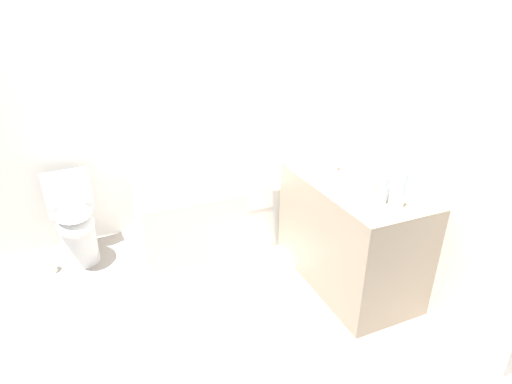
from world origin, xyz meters
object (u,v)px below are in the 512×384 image
water_bottle_3 (383,190)px  water_bottle_1 (401,190)px  bathtub (230,204)px  toilet_paper_roll (49,266)px  sink_faucet (375,178)px  soap_dish (377,195)px  toilet (75,222)px  water_bottle_0 (332,153)px  water_bottle_2 (335,157)px  sink_basin (355,181)px  bath_mat (276,260)px  drinking_glass_1 (393,195)px  drinking_glass_0 (319,160)px

water_bottle_3 → water_bottle_1: bearing=-58.3°
bathtub → toilet_paper_roll: (-1.60, -0.04, -0.24)m
sink_faucet → soap_dish: 0.26m
water_bottle_3 → toilet: bearing=142.9°
water_bottle_0 → soap_dish: size_ratio=2.58×
water_bottle_3 → toilet_paper_roll: 2.68m
water_bottle_2 → water_bottle_3: bearing=-92.3°
toilet → toilet_paper_roll: size_ratio=6.37×
sink_basin → sink_faucet: (0.18, 0.00, -0.01)m
toilet → water_bottle_3: water_bottle_3 is taller
soap_dish → sink_faucet: bearing=54.8°
sink_basin → bath_mat: sink_basin is taller
drinking_glass_1 → soap_dish: 0.11m
bathtub → water_bottle_1: bearing=-67.2°
bathtub → toilet_paper_roll: bathtub is taller
bathtub → toilet_paper_roll: size_ratio=14.16×
toilet → bath_mat: 1.72m
toilet_paper_roll → soap_dish: bearing=-29.7°
sink_faucet → toilet: bearing=151.5°
water_bottle_0 → soap_dish: water_bottle_0 is taller
bathtub → sink_basin: bearing=-61.9°
water_bottle_2 → toilet_paper_roll: water_bottle_2 is taller
sink_faucet → toilet_paper_roll: 2.69m
sink_basin → bath_mat: (-0.38, 0.46, -0.86)m
drinking_glass_1 → bath_mat: (-0.45, 0.77, -0.88)m
water_bottle_1 → drinking_glass_0: water_bottle_1 is taller
bathtub → sink_faucet: 1.42m
water_bottle_0 → bathtub: bearing=132.0°
toilet_paper_roll → drinking_glass_0: bearing=-15.0°
sink_basin → water_bottle_1: size_ratio=1.11×
bathtub → toilet: size_ratio=2.22×
water_bottle_0 → drinking_glass_1: (0.02, -0.70, -0.06)m
water_bottle_1 → soap_dish: (-0.02, 0.18, -0.11)m
bathtub → bath_mat: 0.71m
water_bottle_1 → water_bottle_3: (-0.06, 0.09, -0.03)m
toilet_paper_roll → sink_basin: bearing=-25.6°
sink_faucet → drinking_glass_1: bearing=-109.1°
water_bottle_2 → water_bottle_3: 0.59m
water_bottle_1 → toilet_paper_roll: 2.79m
bathtub → sink_basin: (0.57, -1.07, 0.57)m
soap_dish → drinking_glass_1: bearing=-65.5°
sink_faucet → water_bottle_1: water_bottle_1 is taller
water_bottle_0 → water_bottle_3: (-0.06, -0.69, -0.02)m
toilet → sink_faucet: sink_faucet is taller
sink_faucet → water_bottle_2: size_ratio=0.64×
sink_faucet → soap_dish: sink_faucet is taller
toilet → bathtub: bearing=81.6°
toilet → soap_dish: size_ratio=8.48×
sink_basin → bath_mat: size_ratio=0.43×
sink_faucet → water_bottle_2: 0.34m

